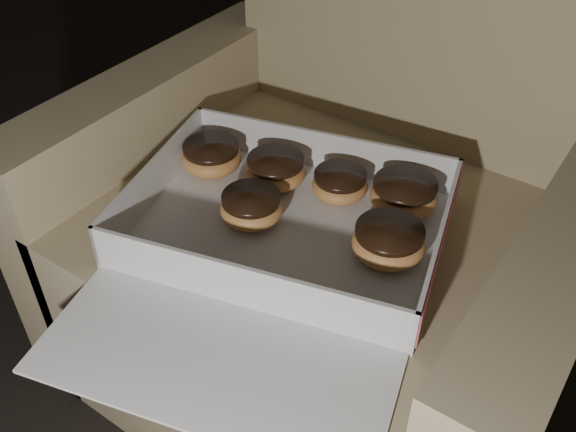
% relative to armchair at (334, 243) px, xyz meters
% --- Properties ---
extents(armchair, '(0.80, 0.68, 0.84)m').
position_rel_armchair_xyz_m(armchair, '(0.00, 0.00, 0.00)').
color(armchair, '#9D8D64').
rests_on(armchair, floor).
extents(bakery_box, '(0.54, 0.60, 0.07)m').
position_rel_armchair_xyz_m(bakery_box, '(0.01, -0.17, 0.13)').
color(bakery_box, silver).
rests_on(bakery_box, armchair).
extents(donut_a, '(0.09, 0.09, 0.04)m').
position_rel_armchair_xyz_m(donut_a, '(0.02, -0.02, 0.14)').
color(donut_a, '#BA8441').
rests_on(donut_a, bakery_box).
extents(donut_b, '(0.10, 0.10, 0.05)m').
position_rel_armchair_xyz_m(donut_b, '(0.11, 0.01, 0.15)').
color(donut_b, '#BA8441').
rests_on(donut_b, bakery_box).
extents(donut_c, '(0.10, 0.10, 0.05)m').
position_rel_armchair_xyz_m(donut_c, '(0.14, -0.10, 0.15)').
color(donut_c, '#BA8441').
rests_on(donut_c, bakery_box).
extents(donut_d, '(0.10, 0.10, 0.05)m').
position_rel_armchair_xyz_m(donut_d, '(-0.08, -0.05, 0.14)').
color(donut_d, '#BA8441').
rests_on(donut_d, bakery_box).
extents(donut_e, '(0.10, 0.10, 0.05)m').
position_rel_armchair_xyz_m(donut_e, '(-0.19, -0.08, 0.14)').
color(donut_e, '#BA8441').
rests_on(donut_e, bakery_box).
extents(donut_f, '(0.09, 0.09, 0.05)m').
position_rel_armchair_xyz_m(donut_f, '(-0.06, -0.14, 0.14)').
color(donut_f, '#BA8441').
rests_on(donut_f, bakery_box).
extents(crumb_a, '(0.01, 0.01, 0.00)m').
position_rel_armchair_xyz_m(crumb_a, '(0.16, -0.21, 0.12)').
color(crumb_a, black).
rests_on(crumb_a, bakery_box).
extents(crumb_b, '(0.01, 0.01, 0.00)m').
position_rel_armchair_xyz_m(crumb_b, '(-0.09, -0.26, 0.12)').
color(crumb_b, black).
rests_on(crumb_b, bakery_box).
extents(crumb_c, '(0.01, 0.01, 0.00)m').
position_rel_armchair_xyz_m(crumb_c, '(-0.09, -0.25, 0.12)').
color(crumb_c, black).
rests_on(crumb_c, bakery_box).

